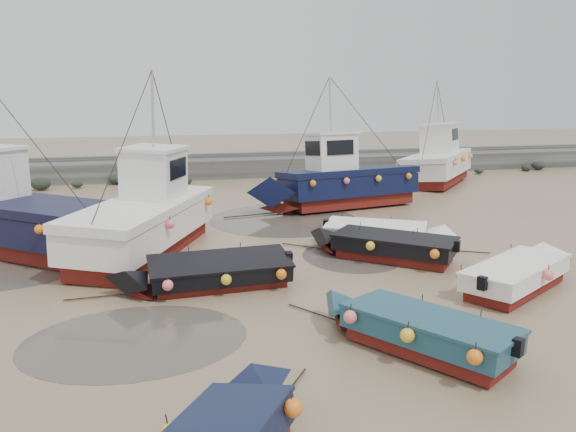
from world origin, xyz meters
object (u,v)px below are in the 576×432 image
at_px(dinghy_3, 522,270).
at_px(cabin_boat_1, 150,214).
at_px(person, 157,228).
at_px(dinghy_2, 413,325).
at_px(dinghy_4, 207,270).
at_px(dinghy_6, 384,243).
at_px(dinghy_5, 386,232).
at_px(cabin_boat_3, 441,161).
at_px(cabin_boat_2, 339,180).

height_order(dinghy_3, cabin_boat_1, cabin_boat_1).
bearing_deg(dinghy_3, person, -165.14).
height_order(dinghy_2, dinghy_4, same).
bearing_deg(dinghy_6, cabin_boat_1, 109.39).
distance_m(dinghy_5, dinghy_6, 1.44).
xyz_separation_m(dinghy_2, dinghy_5, (2.73, 7.82, 0.00)).
height_order(dinghy_2, person, dinghy_2).
distance_m(dinghy_4, cabin_boat_3, 22.51).
height_order(cabin_boat_2, person, cabin_boat_2).
distance_m(dinghy_2, dinghy_3, 5.54).
bearing_deg(dinghy_6, dinghy_4, 144.45).
bearing_deg(cabin_boat_3, dinghy_5, -82.83).
bearing_deg(person, dinghy_2, 116.55).
height_order(dinghy_6, cabin_boat_1, cabin_boat_1).
distance_m(dinghy_2, person, 13.86).
distance_m(cabin_boat_1, cabin_boat_2, 10.45).
xyz_separation_m(cabin_boat_1, cabin_boat_2, (8.87, 5.53, 0.02)).
xyz_separation_m(dinghy_5, cabin_boat_3, (9.25, 13.02, 0.80)).
bearing_deg(dinghy_5, dinghy_4, -38.12).
distance_m(dinghy_4, cabin_boat_1, 4.77).
bearing_deg(person, cabin_boat_3, -151.00).
bearing_deg(dinghy_5, dinghy_3, 51.31).
distance_m(dinghy_5, person, 9.46).
height_order(cabin_boat_1, person, cabin_boat_1).
bearing_deg(cabin_boat_3, dinghy_6, -82.06).
bearing_deg(cabin_boat_2, dinghy_6, 160.31).
height_order(dinghy_5, cabin_boat_3, cabin_boat_3).
bearing_deg(dinghy_5, cabin_boat_1, -72.06).
bearing_deg(dinghy_4, cabin_boat_1, 15.77).
bearing_deg(cabin_boat_1, dinghy_5, 13.27).
relative_size(dinghy_2, dinghy_3, 0.93).
bearing_deg(cabin_boat_3, cabin_boat_1, -104.39).
bearing_deg(dinghy_3, dinghy_2, -89.88).
relative_size(dinghy_3, cabin_boat_2, 0.58).
relative_size(dinghy_4, cabin_boat_1, 0.63).
height_order(dinghy_6, cabin_boat_2, cabin_boat_2).
height_order(dinghy_3, cabin_boat_2, cabin_boat_2).
bearing_deg(dinghy_6, cabin_boat_2, 31.96).
xyz_separation_m(dinghy_3, cabin_boat_1, (-10.30, 6.63, 0.78)).
bearing_deg(cabin_boat_1, dinghy_3, -8.34).
relative_size(dinghy_6, person, 3.22).
height_order(dinghy_4, dinghy_6, same).
relative_size(dinghy_5, cabin_boat_2, 0.55).
bearing_deg(dinghy_2, dinghy_3, -3.55).
relative_size(dinghy_3, cabin_boat_1, 0.56).
xyz_separation_m(dinghy_5, person, (-8.04, 4.97, -0.55)).
distance_m(dinghy_3, cabin_boat_2, 12.26).
bearing_deg(dinghy_4, cabin_boat_3, -48.55).
distance_m(cabin_boat_2, person, 9.02).
relative_size(dinghy_4, cabin_boat_2, 0.65).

